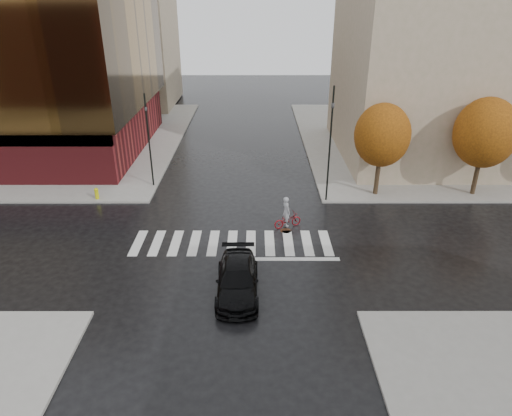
# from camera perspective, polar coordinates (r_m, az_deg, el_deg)

# --- Properties ---
(ground) EXTENTS (120.00, 120.00, 0.00)m
(ground) POSITION_cam_1_polar(r_m,az_deg,el_deg) (26.34, -3.06, -4.92)
(ground) COLOR black
(ground) RESTS_ON ground
(sidewalk_nw) EXTENTS (30.00, 30.00, 0.15)m
(sidewalk_nw) POSITION_cam_1_polar(r_m,az_deg,el_deg) (50.85, -26.42, 7.70)
(sidewalk_nw) COLOR gray
(sidewalk_nw) RESTS_ON ground
(sidewalk_ne) EXTENTS (30.00, 30.00, 0.15)m
(sidewalk_ne) POSITION_cam_1_polar(r_m,az_deg,el_deg) (49.69, 23.44, 7.90)
(sidewalk_ne) COLOR gray
(sidewalk_ne) RESTS_ON ground
(crosswalk) EXTENTS (12.00, 3.00, 0.01)m
(crosswalk) POSITION_cam_1_polar(r_m,az_deg,el_deg) (26.77, -3.01, -4.37)
(crosswalk) COLOR silver
(crosswalk) RESTS_ON ground
(building_ne_tan) EXTENTS (16.00, 16.00, 18.00)m
(building_ne_tan) POSITION_cam_1_polar(r_m,az_deg,el_deg) (42.86, 22.49, 18.09)
(building_ne_tan) COLOR gray
(building_ne_tan) RESTS_ON sidewalk_ne
(building_nw_far) EXTENTS (14.00, 12.00, 20.00)m
(building_nw_far) POSITION_cam_1_polar(r_m,az_deg,el_deg) (62.26, -17.51, 21.46)
(building_nw_far) COLOR gray
(building_nw_far) RESTS_ON sidewalk_nw
(tree_ne_a) EXTENTS (3.80, 3.80, 6.50)m
(tree_ne_a) POSITION_cam_1_polar(r_m,az_deg,el_deg) (32.53, 15.50, 8.75)
(tree_ne_a) COLOR #302515
(tree_ne_a) RESTS_ON sidewalk_ne
(tree_ne_b) EXTENTS (4.20, 4.20, 6.89)m
(tree_ne_b) POSITION_cam_1_polar(r_m,az_deg,el_deg) (35.00, 26.76, 8.37)
(tree_ne_b) COLOR #302515
(tree_ne_b) RESTS_ON sidewalk_ne
(sedan) EXTENTS (2.09, 4.99, 1.44)m
(sedan) POSITION_cam_1_polar(r_m,az_deg,el_deg) (22.29, -2.34, -8.93)
(sedan) COLOR black
(sedan) RESTS_ON ground
(cyclist) EXTENTS (1.90, 1.29, 2.05)m
(cyclist) POSITION_cam_1_polar(r_m,az_deg,el_deg) (28.24, 3.90, -1.12)
(cyclist) COLOR maroon
(cyclist) RESTS_ON ground
(traffic_light_nw) EXTENTS (0.18, 0.16, 6.82)m
(traffic_light_nw) POSITION_cam_1_polar(r_m,az_deg,el_deg) (33.92, -13.30, 8.82)
(traffic_light_nw) COLOR black
(traffic_light_nw) RESTS_ON sidewalk_nw
(traffic_light_ne) EXTENTS (0.21, 0.24, 7.83)m
(traffic_light_ne) POSITION_cam_1_polar(r_m,az_deg,el_deg) (30.65, 9.30, 8.77)
(traffic_light_ne) COLOR black
(traffic_light_ne) RESTS_ON sidewalk_ne
(fire_hydrant) EXTENTS (0.29, 0.29, 0.81)m
(fire_hydrant) POSITION_cam_1_polar(r_m,az_deg,el_deg) (33.73, -19.31, 1.81)
(fire_hydrant) COLOR #C5C40B
(fire_hydrant) RESTS_ON sidewalk_nw
(manhole) EXTENTS (0.88, 0.88, 0.01)m
(manhole) POSITION_cam_1_polar(r_m,az_deg,el_deg) (28.11, 3.74, -2.84)
(manhole) COLOR #4D2D1B
(manhole) RESTS_ON ground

